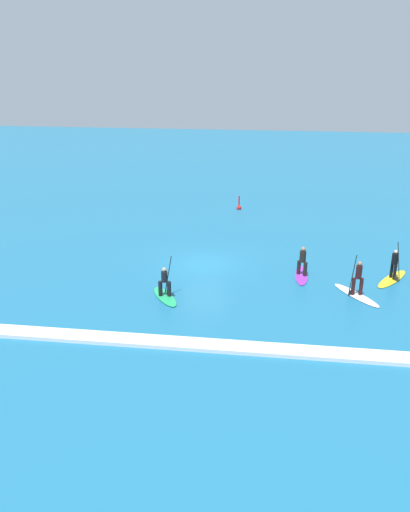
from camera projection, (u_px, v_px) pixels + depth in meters
name	position (u px, v px, depth m)	size (l,w,h in m)	color
ground_plane	(205.00, 264.00, 30.12)	(120.00, 120.00, 0.00)	#1E6B93
surfer_on_green_board	(165.00, 291.00, 25.78)	(1.99, 2.54, 2.13)	#23B266
surfer_on_white_board	(357.00, 287.00, 25.91)	(2.38, 2.98, 2.25)	white
surfer_on_purple_board	(302.00, 268.00, 28.30)	(0.79, 2.83, 1.72)	purple
surfer_on_yellow_board	(393.00, 272.00, 27.83)	(2.40, 3.02, 2.28)	yellow
marker_buoy	(239.00, 207.00, 40.92)	(0.39, 0.39, 1.19)	red
wave_crest	(177.00, 343.00, 21.59)	(21.88, 0.90, 0.18)	white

